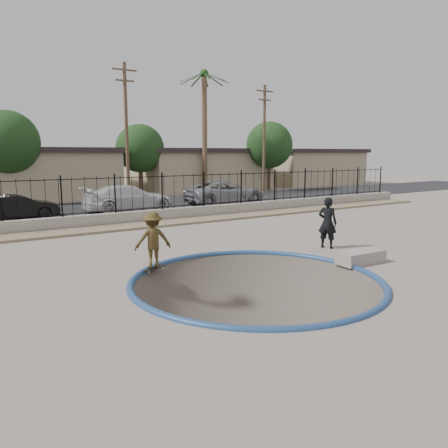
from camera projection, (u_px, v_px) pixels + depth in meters
The scene contains 23 objects.
ground at pixel (106, 241), 22.96m from camera, with size 120.00×120.00×2.20m, color slate.
bowl_pit at pixel (256, 281), 12.04m from camera, with size 6.84×6.84×1.80m, color #51463E, non-canonical shape.
coping_ring at pixel (256, 281), 12.04m from camera, with size 7.04×7.04×0.20m, color navy.
rock_strip at pixel (124, 227), 20.46m from camera, with size 42.00×1.60×0.11m, color #998964.
retaining_wall at pixel (116, 219), 21.33m from camera, with size 42.00×0.45×0.60m, color gray.
fence at pixel (115, 194), 21.13m from camera, with size 40.00×0.04×1.80m.
street at pixel (79, 210), 26.91m from camera, with size 90.00×8.00×0.04m, color black.
house_center at pixel (45, 172), 34.44m from camera, with size 10.60×8.60×3.90m.
house_east at pixel (199, 169), 42.00m from camera, with size 12.60×8.60×3.90m.
house_east_far at pixel (306, 166), 49.55m from camera, with size 11.60×8.60×3.90m.
palm_right at pixel (204, 106), 36.33m from camera, with size 2.30×2.30×10.30m.
utility_pole_mid at pixel (127, 131), 29.92m from camera, with size 1.70×0.24×9.50m.
utility_pole_right at pixel (264, 138), 36.44m from camera, with size 1.70×0.24×9.00m.
street_tree_left at pixel (7, 142), 29.57m from camera, with size 4.32×4.32×6.36m.
street_tree_mid at pixel (140, 149), 35.85m from camera, with size 3.96×3.96×5.83m.
street_tree_right at pixel (269, 145), 40.62m from camera, with size 4.32×4.32×6.36m.
skater at pixel (153, 243), 13.02m from camera, with size 1.09×0.63×1.69m, color brown.
skateboard at pixel (154, 268), 13.15m from camera, with size 0.91×0.56×0.08m.
videographer at pixel (327, 223), 16.09m from camera, with size 0.69×0.45×1.90m, color black.
concrete_ledge at pixel (361, 257), 13.96m from camera, with size 1.60×0.70×0.40m, color gray.
car_b at pixel (19, 207), 22.99m from camera, with size 1.36×3.89×1.28m, color black.
car_c at pixel (129, 198), 26.04m from camera, with size 2.19×5.39×1.56m, color silver.
car_d at pixel (225, 192), 29.72m from camera, with size 2.60×5.65×1.57m, color gray.
Camera 1 is at (-7.11, -10.25, 3.50)m, focal length 35.00 mm.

